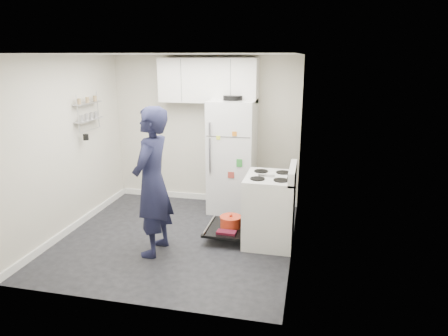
% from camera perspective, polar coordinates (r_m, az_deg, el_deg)
% --- Properties ---
extents(room, '(3.21, 3.21, 2.51)m').
position_cam_1_polar(room, '(5.40, -7.27, 1.99)').
color(room, black).
rests_on(room, ground).
extents(electric_range, '(0.66, 0.76, 1.10)m').
position_cam_1_polar(electric_range, '(5.46, 6.40, -5.97)').
color(electric_range, silver).
rests_on(electric_range, ground).
extents(open_oven_door, '(0.55, 0.70, 0.23)m').
position_cam_1_polar(open_oven_door, '(5.65, 0.62, -8.11)').
color(open_oven_door, black).
rests_on(open_oven_door, ground).
extents(refrigerator, '(0.72, 0.74, 1.88)m').
position_cam_1_polar(refrigerator, '(6.47, 1.21, 1.72)').
color(refrigerator, silver).
rests_on(refrigerator, ground).
extents(upper_cabinets, '(1.60, 0.33, 0.70)m').
position_cam_1_polar(upper_cabinets, '(6.56, -2.28, 12.40)').
color(upper_cabinets, silver).
rests_on(upper_cabinets, room).
extents(wall_shelf_rack, '(0.14, 0.60, 0.61)m').
position_cam_1_polar(wall_shelf_rack, '(6.36, -18.85, 7.64)').
color(wall_shelf_rack, '#B2B2B7').
rests_on(wall_shelf_rack, room).
extents(person, '(0.49, 0.71, 1.90)m').
position_cam_1_polar(person, '(5.07, -10.20, -2.03)').
color(person, '#171933').
rests_on(person, ground).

